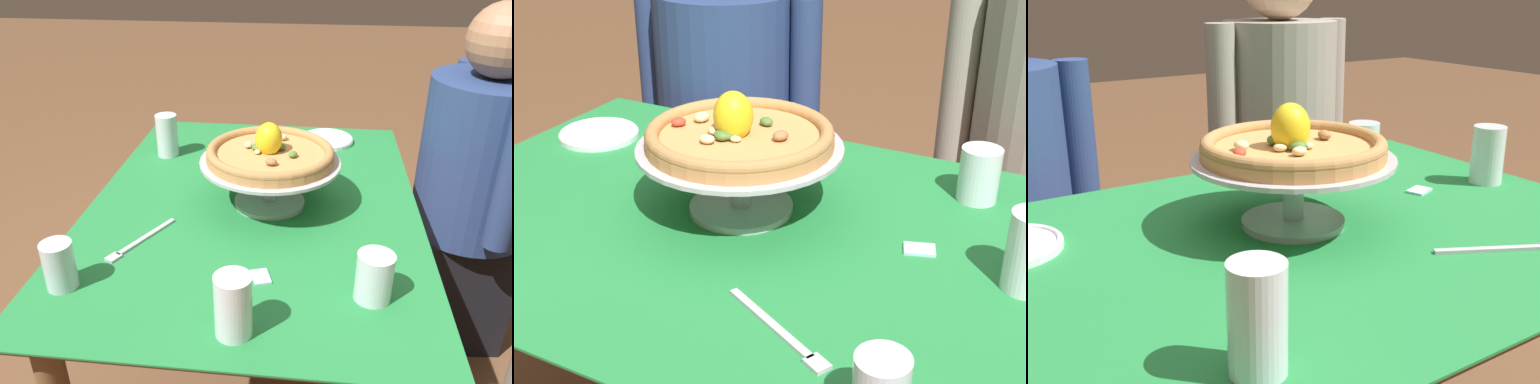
# 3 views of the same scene
# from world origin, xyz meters

# --- Properties ---
(dining_table) EXTENTS (1.16, 0.85, 0.74)m
(dining_table) POSITION_xyz_m (0.00, 0.00, 0.62)
(dining_table) COLOR brown
(dining_table) RESTS_ON ground
(pizza_stand) EXTENTS (0.35, 0.35, 0.12)m
(pizza_stand) POSITION_xyz_m (-0.00, 0.04, 0.83)
(pizza_stand) COLOR #B7B7C1
(pizza_stand) RESTS_ON dining_table
(pizza) EXTENTS (0.32, 0.32, 0.10)m
(pizza) POSITION_xyz_m (-0.00, 0.04, 0.89)
(pizza) COLOR tan
(pizza) RESTS_ON pizza_stand
(water_glass_front_left) EXTENTS (0.07, 0.07, 0.13)m
(water_glass_front_left) POSITION_xyz_m (-0.28, -0.30, 0.80)
(water_glass_front_left) COLOR silver
(water_glass_front_left) RESTS_ON dining_table
(water_glass_side_right) EXTENTS (0.07, 0.07, 0.12)m
(water_glass_side_right) POSITION_xyz_m (0.49, 0.02, 0.80)
(water_glass_side_right) COLOR white
(water_glass_side_right) RESTS_ON dining_table
(water_glass_back_right) EXTENTS (0.07, 0.07, 0.10)m
(water_glass_back_right) POSITION_xyz_m (0.36, 0.28, 0.79)
(water_glass_back_right) COLOR silver
(water_glass_back_right) RESTS_ON dining_table
(water_glass_front_right) EXTENTS (0.06, 0.06, 0.10)m
(water_glass_front_right) POSITION_xyz_m (0.39, -0.34, 0.79)
(water_glass_front_right) COLOR silver
(water_glass_front_right) RESTS_ON dining_table
(side_plate) EXTENTS (0.17, 0.17, 0.02)m
(side_plate) POSITION_xyz_m (-0.45, 0.19, 0.75)
(side_plate) COLOR white
(side_plate) RESTS_ON dining_table
(dinner_fork) EXTENTS (0.20, 0.11, 0.01)m
(dinner_fork) POSITION_xyz_m (0.22, -0.24, 0.75)
(dinner_fork) COLOR #B7B7C1
(dinner_fork) RESTS_ON dining_table
(sugar_packet) EXTENTS (0.06, 0.05, 0.00)m
(sugar_packet) POSITION_xyz_m (0.32, 0.05, 0.75)
(sugar_packet) COLOR silver
(sugar_packet) RESTS_ON dining_table
(diner_left) EXTENTS (0.54, 0.41, 1.20)m
(diner_left) POSITION_xyz_m (-0.41, 0.68, 0.60)
(diner_left) COLOR black
(diner_left) RESTS_ON ground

